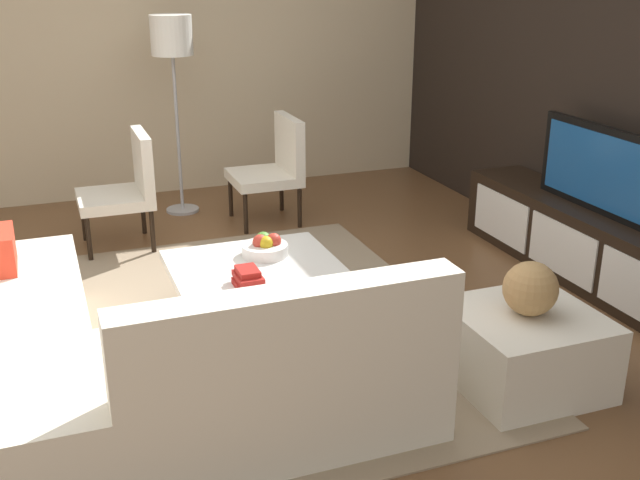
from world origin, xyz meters
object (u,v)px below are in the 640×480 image
object	(u,v)px
television	(599,169)
decorative_ball	(530,289)
accent_chair_far	(275,164)
coffee_table	(258,296)
fruit_bowl	(265,247)
sectional_couch	(97,357)
book_stack	(248,277)
ottoman	(524,349)
media_console	(589,246)
floor_lamp	(172,47)
accent_chair_near	(127,184)

from	to	relation	value
television	decorative_ball	size ratio (longest dim) A/B	4.08
accent_chair_far	decorative_ball	xyz separation A→B (m)	(2.97, 0.39, 0.05)
coffee_table	fruit_bowl	size ratio (longest dim) A/B	3.49
sectional_couch	book_stack	world-z (taller)	sectional_couch
coffee_table	ottoman	xyz separation A→B (m)	(1.10, 1.09, -0.00)
sectional_couch	fruit_bowl	bearing A→B (deg)	125.98
media_console	decorative_ball	bearing A→B (deg)	-50.37
sectional_couch	ottoman	xyz separation A→B (m)	(0.51, 2.05, -0.09)
floor_lamp	media_console	bearing A→B (deg)	42.66
television	decorative_ball	world-z (taller)	television
television	book_stack	distance (m)	2.44
accent_chair_near	decorative_ball	size ratio (longest dim) A/B	3.17
television	accent_chair_near	xyz separation A→B (m)	(-1.79, -2.82, -0.30)
media_console	fruit_bowl	distance (m)	2.22
accent_chair_far	book_stack	size ratio (longest dim) A/B	4.27
media_console	fruit_bowl	size ratio (longest dim) A/B	8.45
decorative_ball	fruit_bowl	bearing A→B (deg)	-142.52
sectional_couch	accent_chair_far	bearing A→B (deg)	145.96
accent_chair_near	book_stack	distance (m)	1.95
television	ottoman	distance (m)	1.68
coffee_table	ottoman	world-z (taller)	ottoman
television	fruit_bowl	xyz separation A→B (m)	(-0.28, -2.19, -0.35)
sectional_couch	decorative_ball	xyz separation A→B (m)	(0.51, 2.05, 0.25)
coffee_table	ottoman	size ratio (longest dim) A/B	1.40
media_console	television	distance (m)	0.53
television	floor_lamp	size ratio (longest dim) A/B	0.68
ottoman	accent_chair_far	size ratio (longest dim) A/B	0.80
fruit_bowl	decorative_ball	size ratio (longest dim) A/B	1.02
coffee_table	accent_chair_far	bearing A→B (deg)	159.57
ottoman	fruit_bowl	size ratio (longest dim) A/B	2.50
fruit_bowl	television	bearing A→B (deg)	82.67
television	fruit_bowl	distance (m)	2.24
accent_chair_near	floor_lamp	size ratio (longest dim) A/B	0.53
decorative_ball	accent_chair_far	bearing A→B (deg)	-172.47
floor_lamp	fruit_bowl	xyz separation A→B (m)	(2.20, 0.10, -0.97)
media_console	accent_chair_far	distance (m)	2.55
fruit_bowl	book_stack	world-z (taller)	fruit_bowl
television	accent_chair_near	distance (m)	3.35
media_console	book_stack	distance (m)	2.42
book_stack	fruit_bowl	bearing A→B (deg)	151.35
accent_chair_far	floor_lamp	bearing A→B (deg)	-136.80
accent_chair_near	fruit_bowl	distance (m)	1.63
coffee_table	accent_chair_far	distance (m)	2.01
accent_chair_near	book_stack	world-z (taller)	accent_chair_near
accent_chair_far	book_stack	xyz separation A→B (m)	(2.09, -0.81, -0.06)
ottoman	accent_chair_far	world-z (taller)	accent_chair_far
media_console	fruit_bowl	xyz separation A→B (m)	(-0.28, -2.19, 0.18)
sectional_couch	fruit_bowl	distance (m)	1.33
media_console	sectional_couch	bearing A→B (deg)	-81.38
fruit_bowl	decorative_ball	world-z (taller)	decorative_ball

